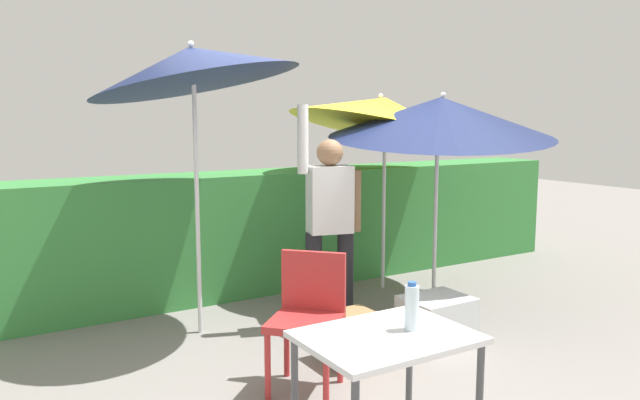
{
  "coord_description": "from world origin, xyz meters",
  "views": [
    {
      "loc": [
        -2.57,
        -3.95,
        1.78
      ],
      "look_at": [
        0.0,
        0.3,
        1.1
      ],
      "focal_mm": 34.13,
      "sensor_mm": 36.0,
      "label": 1
    }
  ],
  "objects_px": {
    "folding_table": "(387,353)",
    "bottle_water": "(412,307)",
    "umbrella_rainbow": "(440,117)",
    "crate_cardboard": "(353,338)",
    "umbrella_yellow": "(192,66)",
    "person_vendor": "(330,219)",
    "chair_plastic": "(308,312)",
    "umbrella_orange": "(383,114)",
    "cooler_box": "(437,321)"
  },
  "relations": [
    {
      "from": "umbrella_orange",
      "to": "umbrella_yellow",
      "type": "xyz_separation_m",
      "value": [
        -2.12,
        -0.35,
        0.36
      ]
    },
    {
      "from": "umbrella_rainbow",
      "to": "person_vendor",
      "type": "distance_m",
      "value": 1.41
    },
    {
      "from": "person_vendor",
      "to": "folding_table",
      "type": "height_order",
      "value": "person_vendor"
    },
    {
      "from": "crate_cardboard",
      "to": "folding_table",
      "type": "relative_size",
      "value": 0.5
    },
    {
      "from": "umbrella_rainbow",
      "to": "person_vendor",
      "type": "xyz_separation_m",
      "value": [
        -1.13,
        0.08,
        -0.85
      ]
    },
    {
      "from": "bottle_water",
      "to": "umbrella_yellow",
      "type": "bearing_deg",
      "value": 94.53
    },
    {
      "from": "person_vendor",
      "to": "umbrella_orange",
      "type": "bearing_deg",
      "value": 34.32
    },
    {
      "from": "cooler_box",
      "to": "chair_plastic",
      "type": "bearing_deg",
      "value": -174.92
    },
    {
      "from": "umbrella_yellow",
      "to": "crate_cardboard",
      "type": "relative_size",
      "value": 6.38
    },
    {
      "from": "chair_plastic",
      "to": "bottle_water",
      "type": "relative_size",
      "value": 3.71
    },
    {
      "from": "umbrella_orange",
      "to": "crate_cardboard",
      "type": "height_order",
      "value": "umbrella_orange"
    },
    {
      "from": "crate_cardboard",
      "to": "bottle_water",
      "type": "relative_size",
      "value": 1.66
    },
    {
      "from": "chair_plastic",
      "to": "folding_table",
      "type": "xyz_separation_m",
      "value": [
        -0.21,
        -1.12,
        0.15
      ]
    },
    {
      "from": "umbrella_yellow",
      "to": "crate_cardboard",
      "type": "xyz_separation_m",
      "value": [
        0.76,
        -1.13,
        -2.0
      ]
    },
    {
      "from": "chair_plastic",
      "to": "cooler_box",
      "type": "distance_m",
      "value": 1.27
    },
    {
      "from": "umbrella_yellow",
      "to": "folding_table",
      "type": "xyz_separation_m",
      "value": [
        0.06,
        -2.45,
        -1.52
      ]
    },
    {
      "from": "umbrella_orange",
      "to": "crate_cardboard",
      "type": "xyz_separation_m",
      "value": [
        -1.36,
        -1.48,
        -1.64
      ]
    },
    {
      "from": "umbrella_orange",
      "to": "person_vendor",
      "type": "relative_size",
      "value": 1.17
    },
    {
      "from": "umbrella_rainbow",
      "to": "crate_cardboard",
      "type": "height_order",
      "value": "umbrella_rainbow"
    },
    {
      "from": "umbrella_rainbow",
      "to": "cooler_box",
      "type": "xyz_separation_m",
      "value": [
        -0.65,
        -0.73,
        -1.58
      ]
    },
    {
      "from": "folding_table",
      "to": "umbrella_rainbow",
      "type": "bearing_deg",
      "value": 43.25
    },
    {
      "from": "folding_table",
      "to": "bottle_water",
      "type": "relative_size",
      "value": 3.33
    },
    {
      "from": "person_vendor",
      "to": "bottle_water",
      "type": "xyz_separation_m",
      "value": [
        -0.82,
        -2.05,
        -0.07
      ]
    },
    {
      "from": "person_vendor",
      "to": "chair_plastic",
      "type": "relative_size",
      "value": 2.11
    },
    {
      "from": "person_vendor",
      "to": "bottle_water",
      "type": "relative_size",
      "value": 7.83
    },
    {
      "from": "umbrella_orange",
      "to": "folding_table",
      "type": "height_order",
      "value": "umbrella_orange"
    },
    {
      "from": "cooler_box",
      "to": "crate_cardboard",
      "type": "xyz_separation_m",
      "value": [
        -0.73,
        0.09,
        -0.02
      ]
    },
    {
      "from": "chair_plastic",
      "to": "cooler_box",
      "type": "xyz_separation_m",
      "value": [
        1.22,
        0.11,
        -0.31
      ]
    },
    {
      "from": "umbrella_yellow",
      "to": "bottle_water",
      "type": "relative_size",
      "value": 10.58
    },
    {
      "from": "umbrella_rainbow",
      "to": "bottle_water",
      "type": "bearing_deg",
      "value": -134.6
    },
    {
      "from": "chair_plastic",
      "to": "umbrella_rainbow",
      "type": "bearing_deg",
      "value": 24.2
    },
    {
      "from": "umbrella_rainbow",
      "to": "umbrella_orange",
      "type": "distance_m",
      "value": 0.84
    },
    {
      "from": "chair_plastic",
      "to": "umbrella_orange",
      "type": "bearing_deg",
      "value": 42.15
    },
    {
      "from": "cooler_box",
      "to": "folding_table",
      "type": "height_order",
      "value": "folding_table"
    },
    {
      "from": "umbrella_rainbow",
      "to": "crate_cardboard",
      "type": "distance_m",
      "value": 2.21
    },
    {
      "from": "umbrella_yellow",
      "to": "chair_plastic",
      "type": "height_order",
      "value": "umbrella_yellow"
    },
    {
      "from": "chair_plastic",
      "to": "bottle_water",
      "type": "bearing_deg",
      "value": -93.84
    },
    {
      "from": "folding_table",
      "to": "person_vendor",
      "type": "bearing_deg",
      "value": 64.9
    },
    {
      "from": "umbrella_rainbow",
      "to": "folding_table",
      "type": "distance_m",
      "value": 3.07
    },
    {
      "from": "crate_cardboard",
      "to": "bottle_water",
      "type": "xyz_separation_m",
      "value": [
        -0.57,
        -1.33,
        0.69
      ]
    },
    {
      "from": "umbrella_rainbow",
      "to": "chair_plastic",
      "type": "bearing_deg",
      "value": -155.8
    },
    {
      "from": "umbrella_yellow",
      "to": "umbrella_orange",
      "type": "bearing_deg",
      "value": 9.25
    },
    {
      "from": "umbrella_rainbow",
      "to": "umbrella_orange",
      "type": "height_order",
      "value": "umbrella_orange"
    },
    {
      "from": "umbrella_rainbow",
      "to": "umbrella_orange",
      "type": "bearing_deg",
      "value": 91.17
    },
    {
      "from": "person_vendor",
      "to": "cooler_box",
      "type": "height_order",
      "value": "person_vendor"
    },
    {
      "from": "umbrella_orange",
      "to": "bottle_water",
      "type": "relative_size",
      "value": 9.13
    },
    {
      "from": "umbrella_yellow",
      "to": "bottle_water",
      "type": "height_order",
      "value": "umbrella_yellow"
    },
    {
      "from": "chair_plastic",
      "to": "folding_table",
      "type": "relative_size",
      "value": 1.11
    },
    {
      "from": "person_vendor",
      "to": "cooler_box",
      "type": "distance_m",
      "value": 1.2
    },
    {
      "from": "crate_cardboard",
      "to": "cooler_box",
      "type": "bearing_deg",
      "value": -7.12
    }
  ]
}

